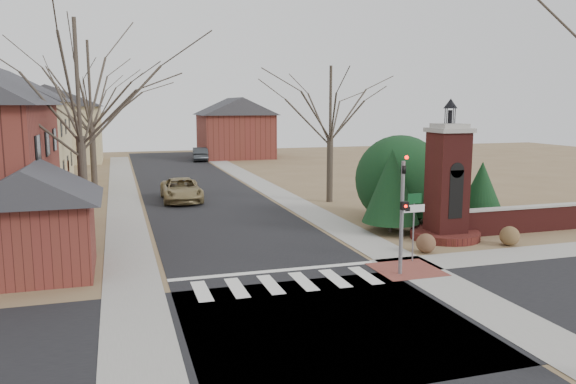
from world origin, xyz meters
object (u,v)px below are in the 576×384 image
object	(u,v)px
sign_post	(414,214)
brick_gate_monument	(447,193)
traffic_signal_pole	(402,205)
pickup_truck	(181,190)
distant_car	(200,154)

from	to	relation	value
sign_post	brick_gate_monument	xyz separation A→B (m)	(3.41, 3.01, 0.22)
traffic_signal_pole	pickup_truck	distance (m)	19.45
traffic_signal_pole	distant_car	world-z (taller)	traffic_signal_pole
brick_gate_monument	pickup_truck	world-z (taller)	brick_gate_monument
sign_post	pickup_truck	world-z (taller)	sign_post
brick_gate_monument	distant_car	xyz separation A→B (m)	(-5.60, 40.08, -1.41)
sign_post	pickup_truck	xyz separation A→B (m)	(-7.19, 17.03, -1.21)
sign_post	distant_car	xyz separation A→B (m)	(-2.19, 43.08, -1.19)
traffic_signal_pole	sign_post	bearing A→B (deg)	47.57
brick_gate_monument	distant_car	distance (m)	40.49
sign_post	pickup_truck	size ratio (longest dim) A/B	0.52
traffic_signal_pole	pickup_truck	world-z (taller)	traffic_signal_pole
sign_post	brick_gate_monument	world-z (taller)	brick_gate_monument
pickup_truck	distant_car	size ratio (longest dim) A/B	1.16
sign_post	pickup_truck	bearing A→B (deg)	112.90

